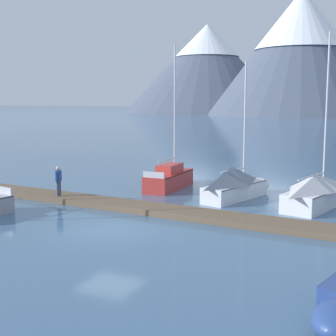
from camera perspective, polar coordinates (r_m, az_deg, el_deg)
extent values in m
plane|color=#426689|center=(21.38, -6.89, -7.38)|extent=(700.00, 700.00, 0.00)
cone|color=#4C566B|center=(216.48, 4.61, 11.62)|extent=(73.06, 73.06, 38.20)
cone|color=white|center=(217.57, 4.65, 14.80)|extent=(28.27, 28.27, 14.08)
cone|color=#4C566B|center=(186.41, 15.40, 12.97)|extent=(67.50, 67.50, 44.93)
cone|color=white|center=(187.85, 15.54, 16.58)|extent=(33.58, 33.58, 21.29)
cube|color=brown|center=(24.72, -1.97, -4.84)|extent=(27.68, 3.82, 0.30)
cylinder|color=#38383D|center=(24.07, -2.95, -5.28)|extent=(26.46, 2.12, 0.24)
cylinder|color=#38383D|center=(25.39, -1.05, -4.56)|extent=(26.46, 2.12, 0.24)
cube|color=silver|center=(26.11, -18.91, -2.51)|extent=(1.40, 0.38, 0.36)
cube|color=#B2332D|center=(30.99, 0.12, -1.50)|extent=(1.66, 4.82, 1.04)
ellipsoid|color=#B2332D|center=(33.37, 1.90, -0.81)|extent=(1.33, 1.33, 0.99)
cube|color=#501614|center=(30.91, 0.12, -0.62)|extent=(1.70, 4.73, 0.06)
cylinder|color=silver|center=(31.41, 0.79, 7.07)|extent=(0.10, 0.10, 8.17)
cylinder|color=silver|center=(30.45, -0.15, 0.97)|extent=(0.15, 2.57, 0.08)
cube|color=#C03A35|center=(30.97, 0.21, -0.03)|extent=(1.13, 2.18, 0.54)
cube|color=silver|center=(28.80, -1.70, -0.83)|extent=(1.37, 0.14, 0.36)
cube|color=silver|center=(27.96, 7.91, -2.74)|extent=(2.64, 5.05, 0.92)
ellipsoid|color=silver|center=(30.23, 10.67, -1.99)|extent=(1.56, 1.81, 0.88)
cube|color=slate|center=(27.88, 7.93, -1.89)|extent=(2.65, 4.97, 0.06)
cylinder|color=silver|center=(28.28, 9.07, 5.36)|extent=(0.10, 0.10, 6.92)
cylinder|color=silver|center=(27.53, 7.66, -0.25)|extent=(0.70, 2.31, 0.08)
pyramid|color=slate|center=(27.49, 7.54, -0.88)|extent=(2.62, 4.18, 1.00)
cube|color=white|center=(27.05, 17.32, -3.33)|extent=(3.04, 6.06, 0.99)
cube|color=slate|center=(26.97, 17.36, -2.38)|extent=(3.06, 5.95, 0.06)
cylinder|color=silver|center=(27.16, 18.24, 6.48)|extent=(0.10, 0.10, 8.23)
cylinder|color=silver|center=(25.91, 16.62, -0.93)|extent=(0.87, 3.24, 0.08)
pyramid|color=silver|center=(26.49, 17.06, -1.58)|extent=(3.01, 4.99, 0.80)
cylinder|color=#384256|center=(27.71, -12.91, -2.41)|extent=(0.14, 0.14, 0.86)
cylinder|color=#384256|center=(27.94, -12.69, -2.31)|extent=(0.14, 0.14, 0.86)
cube|color=#234793|center=(27.71, -12.84, -0.87)|extent=(0.30, 0.42, 0.60)
sphere|color=beige|center=(27.65, -12.87, -0.01)|extent=(0.22, 0.22, 0.22)
cylinder|color=#234793|center=(27.49, -13.05, -1.10)|extent=(0.09, 0.09, 0.62)
cylinder|color=#234793|center=(27.94, -12.63, -0.94)|extent=(0.09, 0.09, 0.62)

